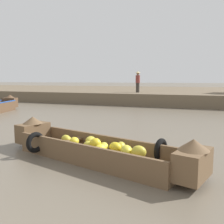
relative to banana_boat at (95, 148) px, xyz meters
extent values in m
plane|color=#665B4C|center=(0.36, 4.62, -0.29)|extent=(300.00, 300.00, 0.00)
cube|color=brown|center=(0.36, 21.96, 0.15)|extent=(160.00, 20.00, 0.88)
cube|color=brown|center=(-0.01, 0.00, -0.23)|extent=(4.28, 2.12, 0.12)
cube|color=brown|center=(0.12, 0.48, 0.02)|extent=(4.02, 1.18, 0.38)
cube|color=brown|center=(-0.14, -0.47, 0.02)|extent=(4.02, 1.18, 0.38)
cube|color=brown|center=(2.21, -0.61, 0.09)|extent=(0.69, 0.99, 0.52)
cone|color=brown|center=(2.21, -0.61, 0.45)|extent=(0.69, 0.69, 0.20)
cube|color=brown|center=(-2.24, 0.62, 0.09)|extent=(0.69, 0.99, 0.52)
cone|color=brown|center=(-2.24, 0.62, 0.45)|extent=(0.69, 0.69, 0.20)
cube|color=brown|center=(-0.87, 0.24, 0.04)|extent=(0.45, 0.97, 0.05)
torus|color=black|center=(1.49, 0.22, 0.06)|extent=(0.25, 0.53, 0.52)
torus|color=black|center=(-1.52, -0.21, 0.06)|extent=(0.25, 0.53, 0.52)
ellipsoid|color=gold|center=(-1.00, 0.37, 0.06)|extent=(0.36, 0.33, 0.21)
ellipsoid|color=gold|center=(-0.11, -0.11, 0.08)|extent=(0.37, 0.36, 0.20)
ellipsoid|color=yellow|center=(0.08, -0.15, 0.15)|extent=(0.28, 0.26, 0.26)
ellipsoid|color=gold|center=(-0.25, 0.27, 0.11)|extent=(0.32, 0.39, 0.19)
ellipsoid|color=gold|center=(0.62, 0.04, 0.08)|extent=(0.26, 0.30, 0.25)
ellipsoid|color=gold|center=(-1.01, 0.42, 0.03)|extent=(0.34, 0.35, 0.18)
ellipsoid|color=yellow|center=(0.55, -0.14, 0.12)|extent=(0.32, 0.28, 0.23)
ellipsoid|color=gold|center=(1.14, -0.34, 0.13)|extent=(0.33, 0.24, 0.27)
ellipsoid|color=yellow|center=(0.29, -0.33, 0.08)|extent=(0.33, 0.38, 0.25)
ellipsoid|color=yellow|center=(-0.61, 0.10, 0.09)|extent=(0.31, 0.33, 0.22)
ellipsoid|color=yellow|center=(0.85, -0.25, 0.10)|extent=(0.36, 0.40, 0.24)
ellipsoid|color=yellow|center=(0.28, -0.13, 0.10)|extent=(0.29, 0.36, 0.21)
cube|color=brown|center=(-8.48, 5.60, 0.05)|extent=(1.07, 3.50, 0.45)
cube|color=brown|center=(-9.46, 7.48, 0.14)|extent=(0.92, 0.73, 0.61)
cone|color=brown|center=(-9.46, 7.48, 0.54)|extent=(0.69, 0.69, 0.20)
cylinder|color=#332D28|center=(-2.89, 14.23, 0.97)|extent=(0.28, 0.28, 0.75)
cylinder|color=brown|center=(-2.89, 14.23, 1.64)|extent=(0.34, 0.34, 0.60)
sphere|color=#9E7556|center=(-2.89, 14.23, 2.06)|extent=(0.22, 0.22, 0.22)
cone|color=tan|center=(-2.89, 14.23, 2.18)|extent=(0.44, 0.44, 0.14)
camera|label=1|loc=(2.43, -5.19, 1.59)|focal=40.50mm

